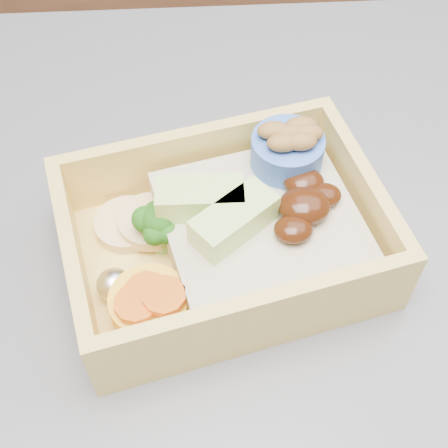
{
  "coord_description": "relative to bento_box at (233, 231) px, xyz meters",
  "views": [
    {
      "loc": [
        -0.05,
        -0.2,
        1.27
      ],
      "look_at": [
        -0.04,
        0.03,
        0.96
      ],
      "focal_mm": 50.0,
      "sensor_mm": 36.0,
      "label": 1
    }
  ],
  "objects": [
    {
      "name": "bento_box",
      "position": [
        0.0,
        0.0,
        0.0
      ],
      "size": [
        0.22,
        0.18,
        0.07
      ],
      "rotation": [
        0.0,
        0.0,
        0.24
      ],
      "color": "#EFC862",
      "rests_on": "island"
    }
  ]
}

